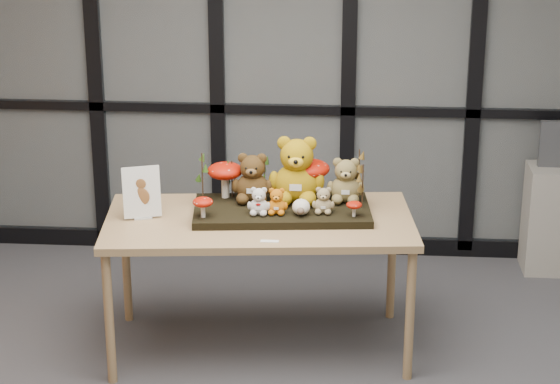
# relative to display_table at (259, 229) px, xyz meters

# --- Properties ---
(room_shell) EXTENTS (5.00, 5.00, 5.00)m
(room_shell) POSITION_rel_display_table_xyz_m (0.02, -0.98, 0.94)
(room_shell) COLOR #AAA8A1
(room_shell) RESTS_ON floor
(glass_partition) EXTENTS (4.90, 0.06, 2.78)m
(glass_partition) POSITION_rel_display_table_xyz_m (0.02, 1.49, 0.68)
(glass_partition) COLOR #2D383F
(glass_partition) RESTS_ON floor
(display_table) EXTENTS (1.79, 1.02, 0.81)m
(display_table) POSITION_rel_display_table_xyz_m (0.00, 0.00, 0.00)
(display_table) COLOR #A38258
(display_table) RESTS_ON floor
(diorama_tray) EXTENTS (1.03, 0.59, 0.04)m
(diorama_tray) POSITION_rel_display_table_xyz_m (0.12, 0.08, 0.09)
(diorama_tray) COLOR black
(diorama_tray) RESTS_ON display_table
(bear_pooh_yellow) EXTENTS (0.35, 0.32, 0.42)m
(bear_pooh_yellow) POSITION_rel_display_table_xyz_m (0.20, 0.20, 0.32)
(bear_pooh_yellow) COLOR #AB820C
(bear_pooh_yellow) RESTS_ON diorama_tray
(bear_brown_medium) EXTENTS (0.26, 0.24, 0.31)m
(bear_brown_medium) POSITION_rel_display_table_xyz_m (-0.05, 0.17, 0.26)
(bear_brown_medium) COLOR #442D13
(bear_brown_medium) RESTS_ON diorama_tray
(bear_tan_back) EXTENTS (0.23, 0.22, 0.28)m
(bear_tan_back) POSITION_rel_display_table_xyz_m (0.48, 0.21, 0.25)
(bear_tan_back) COLOR olive
(bear_tan_back) RESTS_ON diorama_tray
(bear_small_yellow) EXTENTS (0.14, 0.12, 0.16)m
(bear_small_yellow) POSITION_rel_display_table_xyz_m (0.10, -0.03, 0.19)
(bear_small_yellow) COLOR #D16A0D
(bear_small_yellow) RESTS_ON diorama_tray
(bear_white_bow) EXTENTS (0.14, 0.13, 0.17)m
(bear_white_bow) POSITION_rel_display_table_xyz_m (0.00, -0.04, 0.19)
(bear_white_bow) COLOR silver
(bear_white_bow) RESTS_ON diorama_tray
(bear_beige_small) EXTENTS (0.14, 0.13, 0.16)m
(bear_beige_small) POSITION_rel_display_table_xyz_m (0.36, 0.01, 0.19)
(bear_beige_small) COLOR #9E8A5D
(bear_beige_small) RESTS_ON diorama_tray
(plush_cream_hedgehog) EXTENTS (0.08, 0.08, 0.10)m
(plush_cream_hedgehog) POSITION_rel_display_table_xyz_m (0.24, -0.04, 0.16)
(plush_cream_hedgehog) COLOR white
(plush_cream_hedgehog) RESTS_ON diorama_tray
(mushroom_back_left) EXTENTS (0.21, 0.21, 0.23)m
(mushroom_back_left) POSITION_rel_display_table_xyz_m (-0.22, 0.22, 0.22)
(mushroom_back_left) COLOR #A71305
(mushroom_back_left) RESTS_ON diorama_tray
(mushroom_back_right) EXTENTS (0.23, 0.23, 0.25)m
(mushroom_back_right) POSITION_rel_display_table_xyz_m (0.27, 0.25, 0.23)
(mushroom_back_right) COLOR #A71305
(mushroom_back_right) RESTS_ON diorama_tray
(mushroom_front_left) EXTENTS (0.11, 0.11, 0.13)m
(mushroom_front_left) POSITION_rel_display_table_xyz_m (-0.30, -0.11, 0.17)
(mushroom_front_left) COLOR #A71305
(mushroom_front_left) RESTS_ON diorama_tray
(mushroom_front_right) EXTENTS (0.09, 0.09, 0.10)m
(mushroom_front_right) POSITION_rel_display_table_xyz_m (0.53, -0.04, 0.16)
(mushroom_front_right) COLOR #A71305
(mushroom_front_right) RESTS_ON diorama_tray
(sprig_green_far_left) EXTENTS (0.05, 0.05, 0.28)m
(sprig_green_far_left) POSITION_rel_display_table_xyz_m (-0.34, 0.16, 0.25)
(sprig_green_far_left) COLOR #183D0D
(sprig_green_far_left) RESTS_ON diorama_tray
(sprig_green_mid_left) EXTENTS (0.05, 0.05, 0.22)m
(sprig_green_mid_left) POSITION_rel_display_table_xyz_m (-0.18, 0.23, 0.22)
(sprig_green_mid_left) COLOR #183D0D
(sprig_green_mid_left) RESTS_ON diorama_tray
(sprig_dry_far_right) EXTENTS (0.05, 0.05, 0.31)m
(sprig_dry_far_right) POSITION_rel_display_table_xyz_m (0.55, 0.23, 0.26)
(sprig_dry_far_right) COLOR brown
(sprig_dry_far_right) RESTS_ON diorama_tray
(sprig_dry_mid_right) EXTENTS (0.05, 0.05, 0.26)m
(sprig_dry_mid_right) POSITION_rel_display_table_xyz_m (0.57, 0.10, 0.24)
(sprig_dry_mid_right) COLOR brown
(sprig_dry_mid_right) RESTS_ON diorama_tray
(sprig_green_centre) EXTENTS (0.05, 0.05, 0.24)m
(sprig_green_centre) POSITION_rel_display_table_xyz_m (0.01, 0.26, 0.23)
(sprig_green_centre) COLOR #183D0D
(sprig_green_centre) RESTS_ON diorama_tray
(sign_holder) EXTENTS (0.21, 0.11, 0.30)m
(sign_holder) POSITION_rel_display_table_xyz_m (-0.65, -0.04, 0.20)
(sign_holder) COLOR silver
(sign_holder) RESTS_ON display_table
(label_card) EXTENTS (0.10, 0.03, 0.00)m
(label_card) POSITION_rel_display_table_xyz_m (0.09, -0.34, 0.07)
(label_card) COLOR white
(label_card) RESTS_ON display_table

